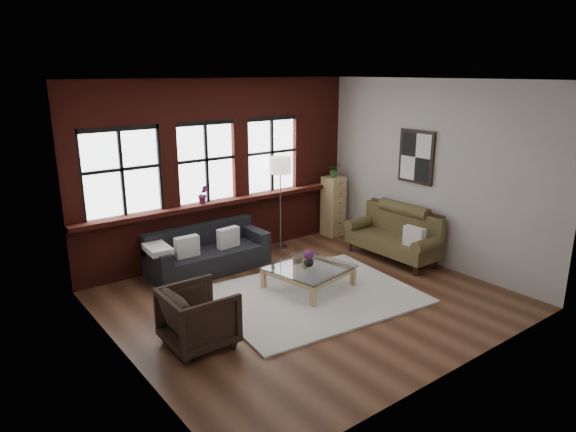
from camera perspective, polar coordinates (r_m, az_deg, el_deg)
floor at (r=7.84m, az=2.10°, el=-9.20°), size 5.50×5.50×0.00m
ceiling at (r=7.10m, az=2.37°, el=14.88°), size 5.50×5.50×0.00m
wall_back at (r=9.33m, az=-7.61°, el=5.11°), size 5.50×0.00×5.50m
wall_front at (r=5.68m, az=18.46°, el=-2.62°), size 5.50×0.00×5.50m
wall_left at (r=6.01m, az=-18.48°, el=-1.63°), size 0.00×5.00×5.00m
wall_right at (r=9.27m, az=15.52°, el=4.59°), size 0.00×5.00×5.00m
brick_backwall at (r=9.28m, az=-7.42°, el=5.05°), size 5.50×0.12×3.20m
sill_ledge at (r=9.32m, az=-7.02°, el=1.59°), size 5.50×0.30×0.08m
window_left at (r=8.53m, az=-18.04°, el=4.47°), size 1.38×0.10×1.50m
window_mid at (r=9.12m, az=-9.12°, el=5.75°), size 1.38×0.10×1.50m
window_right at (r=9.85m, az=-1.90°, el=6.69°), size 1.38×0.10×1.50m
wall_poster at (r=9.38m, az=14.07°, el=6.38°), size 0.05×0.74×0.94m
shag_rug at (r=7.93m, az=2.79°, el=-8.80°), size 3.20×2.64×0.03m
dark_sofa at (r=8.85m, az=-8.85°, el=-3.80°), size 2.04×0.83×0.74m
pillow_a at (r=8.52m, az=-11.16°, el=-3.35°), size 0.40×0.15×0.34m
pillow_b at (r=8.87m, az=-6.66°, el=-2.39°), size 0.41×0.19×0.34m
vintage_settee at (r=9.43m, az=11.53°, el=-1.99°), size 0.80×1.80×0.96m
pillow_settee at (r=9.01m, az=13.85°, el=-2.26°), size 0.16×0.39×0.34m
armchair at (r=6.58m, az=-9.91°, el=-10.98°), size 0.85×0.82×0.76m
coffee_table at (r=8.15m, az=2.30°, el=-6.82°), size 1.32×1.32×0.38m
vase at (r=8.05m, az=2.32°, el=-5.06°), size 0.20×0.20×0.16m
flowers at (r=8.01m, az=2.33°, el=-4.31°), size 0.15×0.15×0.15m
drawer_chest at (r=10.62m, az=5.04°, el=1.08°), size 0.38×0.38×1.24m
potted_plant_top at (r=10.45m, az=5.14°, el=5.19°), size 0.30×0.26×0.31m
floor_lamp at (r=9.69m, az=-0.86°, el=1.80°), size 0.40×0.40×1.93m
sill_plant at (r=9.04m, az=-9.41°, el=2.41°), size 0.22×0.19×0.34m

